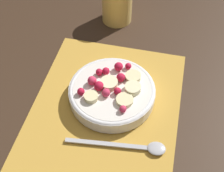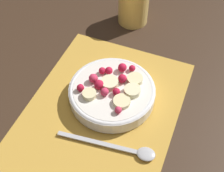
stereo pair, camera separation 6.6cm
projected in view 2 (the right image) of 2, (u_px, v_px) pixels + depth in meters
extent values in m
plane|color=#382619|center=(99.00, 116.00, 0.67)|extent=(3.00, 3.00, 0.00)
cube|color=gold|center=(99.00, 115.00, 0.67)|extent=(0.44, 0.32, 0.01)
cylinder|color=white|center=(112.00, 93.00, 0.68)|extent=(0.19, 0.19, 0.03)
torus|color=white|center=(112.00, 90.00, 0.68)|extent=(0.19, 0.19, 0.01)
cylinder|color=white|center=(112.00, 89.00, 0.67)|extent=(0.17, 0.17, 0.00)
cylinder|color=beige|center=(135.00, 79.00, 0.68)|extent=(0.05, 0.05, 0.01)
cylinder|color=#F4EAB7|center=(111.00, 83.00, 0.67)|extent=(0.05, 0.05, 0.01)
cylinder|color=beige|center=(122.00, 101.00, 0.64)|extent=(0.05, 0.05, 0.01)
cylinder|color=#F4EAB7|center=(132.00, 91.00, 0.66)|extent=(0.05, 0.05, 0.01)
cylinder|color=beige|center=(89.00, 94.00, 0.65)|extent=(0.04, 0.04, 0.01)
sphere|color=red|center=(122.00, 68.00, 0.70)|extent=(0.02, 0.02, 0.02)
sphere|color=red|center=(122.00, 79.00, 0.68)|extent=(0.02, 0.02, 0.02)
sphere|color=red|center=(116.00, 92.00, 0.65)|extent=(0.02, 0.02, 0.02)
sphere|color=#DB3356|center=(102.00, 91.00, 0.65)|extent=(0.02, 0.02, 0.02)
sphere|color=#DB3356|center=(93.00, 78.00, 0.68)|extent=(0.02, 0.02, 0.02)
sphere|color=red|center=(99.00, 85.00, 0.66)|extent=(0.02, 0.02, 0.02)
sphere|color=red|center=(109.00, 71.00, 0.69)|extent=(0.02, 0.02, 0.02)
sphere|color=#DB3356|center=(117.00, 112.00, 0.62)|extent=(0.01, 0.01, 0.01)
sphere|color=red|center=(80.00, 88.00, 0.66)|extent=(0.02, 0.02, 0.02)
sphere|color=red|center=(132.00, 68.00, 0.70)|extent=(0.01, 0.01, 0.01)
sphere|color=red|center=(102.00, 71.00, 0.69)|extent=(0.02, 0.02, 0.02)
cube|color=#B2B2B7|center=(97.00, 143.00, 0.62)|extent=(0.03, 0.17, 0.00)
ellipsoid|color=#B2B2B7|center=(146.00, 154.00, 0.60)|extent=(0.03, 0.04, 0.01)
cylinder|color=#F4CC66|center=(133.00, 4.00, 0.84)|extent=(0.08, 0.08, 0.11)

